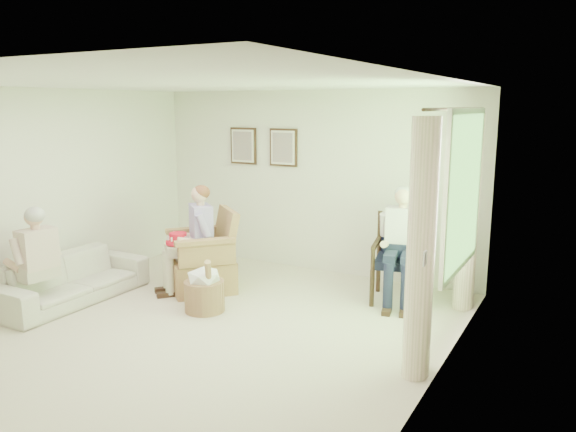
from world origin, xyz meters
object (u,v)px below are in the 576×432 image
object	(u,v)px
wicker_armchair	(203,264)
wood_armchair	(404,255)
person_dark	(400,237)
person_wicker	(196,232)
person_sofa	(33,256)
red_hat	(178,239)
sofa	(72,279)
hatbox	(204,289)

from	to	relation	value
wicker_armchair	wood_armchair	distance (m)	2.59
person_dark	person_wicker	bearing A→B (deg)	-173.04
wicker_armchair	person_sofa	bearing A→B (deg)	-83.38
person_dark	red_hat	distance (m)	2.78
person_wicker	red_hat	distance (m)	0.24
sofa	person_sofa	xyz separation A→B (m)	(-0.00, -0.51, 0.41)
sofa	hatbox	size ratio (longest dim) A/B	2.78
wood_armchair	red_hat	bearing A→B (deg)	-168.21
wood_armchair	hatbox	world-z (taller)	wood_armchair
sofa	red_hat	size ratio (longest dim) A/B	6.11
person_sofa	red_hat	distance (m)	1.69
sofa	red_hat	distance (m)	1.38
person_wicker	hatbox	distance (m)	0.90
wicker_armchair	person_dark	distance (m)	2.57
person_dark	hatbox	xyz separation A→B (m)	(-1.90, -1.37, -0.56)
wicker_armchair	sofa	xyz separation A→B (m)	(-1.13, -1.17, -0.06)
person_wicker	red_hat	world-z (taller)	person_wicker
hatbox	wicker_armchair	bearing A→B (deg)	128.24
sofa	wicker_armchair	bearing A→B (deg)	-44.12
wood_armchair	wicker_armchair	bearing A→B (deg)	-172.38
wicker_armchair	sofa	size ratio (longest dim) A/B	0.55
wood_armchair	red_hat	distance (m)	2.84
wicker_armchair	person_dark	xyz separation A→B (m)	(2.42, 0.72, 0.49)
red_hat	wood_armchair	bearing A→B (deg)	24.35
person_sofa	red_hat	xyz separation A→B (m)	(0.96, 1.39, 0.01)
sofa	person_wicker	world-z (taller)	person_wicker
person_sofa	wood_armchair	bearing A→B (deg)	131.45
wicker_armchair	wood_armchair	xyz separation A→B (m)	(2.42, 0.89, 0.23)
sofa	hatbox	bearing A→B (deg)	-72.69
person_dark	wood_armchair	bearing A→B (deg)	77.44
person_wicker	person_sofa	world-z (taller)	person_wicker
person_dark	sofa	bearing A→B (deg)	-164.59
wicker_armchair	person_sofa	xyz separation A→B (m)	(-1.13, -1.68, 0.36)
person_sofa	person_dark	bearing A→B (deg)	129.59
sofa	person_dark	xyz separation A→B (m)	(3.55, 1.89, 0.55)
person_wicker	person_dark	distance (m)	2.57
wood_armchair	hatbox	xyz separation A→B (m)	(-1.90, -1.54, -0.30)
wood_armchair	person_sofa	world-z (taller)	person_sofa
wood_armchair	sofa	bearing A→B (deg)	-162.48
wicker_armchair	red_hat	bearing A→B (deg)	-80.29
wood_armchair	hatbox	distance (m)	2.47
wicker_armchair	person_sofa	distance (m)	2.05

